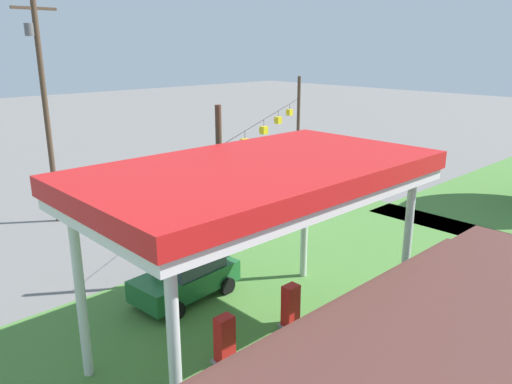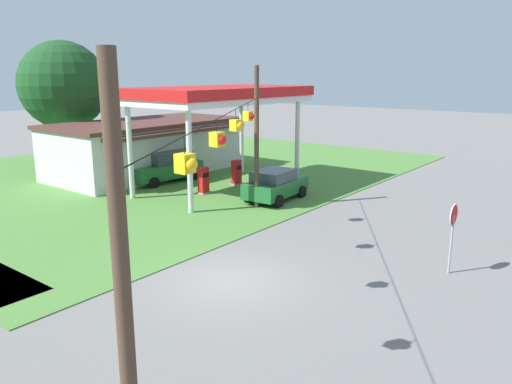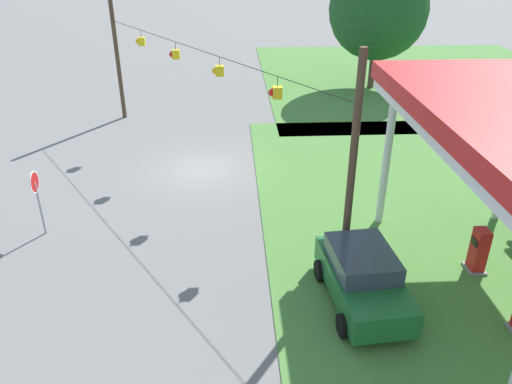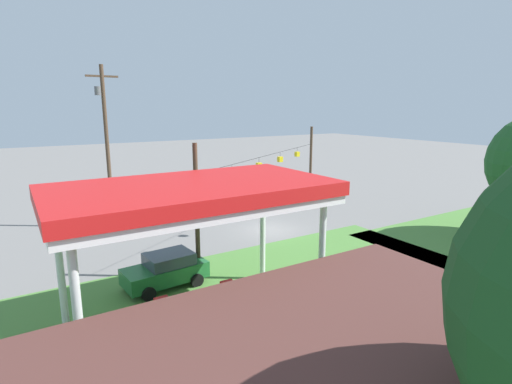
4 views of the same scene
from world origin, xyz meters
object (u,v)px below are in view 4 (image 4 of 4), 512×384
object	(u,v)px
gas_station_canopy	(193,196)
stop_sign_roadside	(174,200)
fuel_pump_near	(228,299)
car_at_pumps_rear	(263,347)
car_at_pumps_front	(166,270)
fuel_pump_far	(163,317)
utility_pole_main	(106,140)

from	to	relation	value
gas_station_canopy	stop_sign_roadside	world-z (taller)	gas_station_canopy
fuel_pump_near	car_at_pumps_rear	world-z (taller)	car_at_pumps_rear
car_at_pumps_rear	stop_sign_roadside	xyz separation A→B (m)	(-3.91, -18.89, 0.80)
fuel_pump_near	car_at_pumps_front	world-z (taller)	car_at_pumps_front
stop_sign_roadside	fuel_pump_far	bearing A→B (deg)	-112.06
utility_pole_main	fuel_pump_far	bearing A→B (deg)	84.36
car_at_pumps_rear	stop_sign_roadside	size ratio (longest dim) A/B	1.99
car_at_pumps_front	stop_sign_roadside	world-z (taller)	stop_sign_roadside
gas_station_canopy	car_at_pumps_rear	world-z (taller)	gas_station_canopy
car_at_pumps_front	stop_sign_roadside	xyz separation A→B (m)	(-4.40, -10.68, 0.92)
car_at_pumps_rear	car_at_pumps_front	bearing A→B (deg)	98.97
fuel_pump_near	car_at_pumps_rear	xyz separation A→B (m)	(0.83, 4.10, 0.27)
car_at_pumps_rear	fuel_pump_far	bearing A→B (deg)	122.46
gas_station_canopy	car_at_pumps_rear	size ratio (longest dim) A/B	2.17
fuel_pump_far	gas_station_canopy	bearing A→B (deg)	179.94
fuel_pump_near	stop_sign_roadside	distance (m)	15.14
gas_station_canopy	fuel_pump_far	xyz separation A→B (m)	(1.45, -0.00, -4.73)
gas_station_canopy	utility_pole_main	size ratio (longest dim) A/B	0.92
gas_station_canopy	car_at_pumps_front	world-z (taller)	gas_station_canopy
stop_sign_roadside	utility_pole_main	world-z (taller)	utility_pole_main
stop_sign_roadside	utility_pole_main	bearing A→B (deg)	163.46
fuel_pump_far	stop_sign_roadside	distance (m)	15.99
car_at_pumps_front	utility_pole_main	world-z (taller)	utility_pole_main
fuel_pump_near	fuel_pump_far	xyz separation A→B (m)	(2.90, 0.00, 0.00)
fuel_pump_far	car_at_pumps_rear	xyz separation A→B (m)	(-2.08, 4.10, 0.27)
fuel_pump_near	fuel_pump_far	bearing A→B (deg)	0.00
car_at_pumps_front	gas_station_canopy	bearing A→B (deg)	83.00
car_at_pumps_rear	utility_pole_main	distance (m)	20.94
gas_station_canopy	stop_sign_roadside	bearing A→B (deg)	-107.07
fuel_pump_far	stop_sign_roadside	size ratio (longest dim) A/B	0.62
fuel_pump_near	car_at_pumps_front	xyz separation A→B (m)	(1.31, -4.11, 0.16)
utility_pole_main	fuel_pump_near	bearing A→B (deg)	94.66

